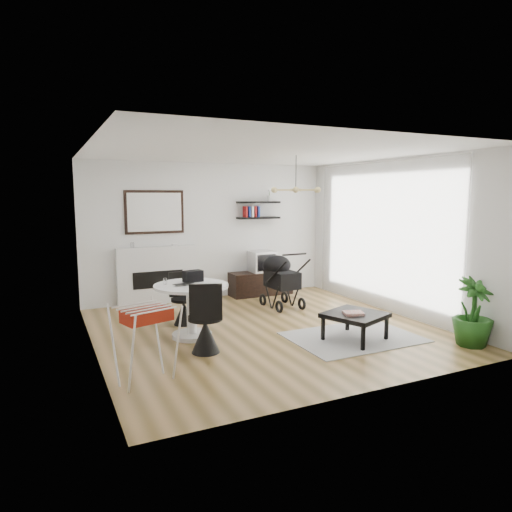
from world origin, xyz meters
name	(u,v)px	position (x,y,z in m)	size (l,w,h in m)	color
floor	(265,329)	(0.00, 0.00, 0.00)	(5.00, 5.00, 0.00)	brown
ceiling	(265,152)	(0.00, 0.00, 2.70)	(5.00, 5.00, 0.00)	white
wall_back	(210,231)	(0.00, 2.50, 1.35)	(5.00, 5.00, 0.00)	white
wall_left	(90,252)	(-2.50, 0.00, 1.35)	(5.00, 5.00, 0.00)	white
wall_right	(393,237)	(2.50, 0.00, 1.35)	(5.00, 5.00, 0.00)	white
sheer_curtain	(381,236)	(2.40, 0.20, 1.35)	(0.04, 3.60, 2.60)	white
fireplace	(157,268)	(-1.10, 2.42, 0.69)	(1.50, 0.17, 2.16)	white
shelf_lower	(258,218)	(1.02, 2.37, 1.60)	(0.90, 0.25, 0.04)	black
shelf_upper	(258,202)	(1.02, 2.37, 1.92)	(0.90, 0.25, 0.04)	black
pendant_lamp	(296,190)	(0.70, 0.30, 2.15)	(0.90, 0.90, 0.10)	tan
tv_console	(261,283)	(1.02, 2.26, 0.24)	(1.30, 0.45, 0.49)	black
crt_tv	(262,261)	(1.05, 2.26, 0.70)	(0.49, 0.43, 0.43)	silver
dining_table	(191,303)	(-1.14, 0.11, 0.52)	(1.08, 1.08, 0.79)	white
laptop	(185,285)	(-1.25, 0.06, 0.80)	(0.30, 0.19, 0.02)	black
black_bag	(193,276)	(-1.05, 0.30, 0.87)	(0.28, 0.17, 0.17)	black
newspaper	(206,285)	(-0.96, -0.03, 0.79)	(0.36, 0.29, 0.01)	silver
drinking_glass	(165,281)	(-1.47, 0.29, 0.83)	(0.05, 0.05, 0.09)	white
chair_far	(183,308)	(-1.06, 0.83, 0.26)	(0.40, 0.40, 0.83)	black
chair_near	(206,330)	(-1.18, -0.62, 0.30)	(0.49, 0.51, 0.96)	black
drying_rack	(146,343)	(-2.09, -1.25, 0.46)	(0.72, 0.69, 0.88)	white
stroller	(280,282)	(0.92, 1.20, 0.46)	(0.57, 0.90, 1.07)	black
rug	(353,337)	(0.99, -0.92, 0.01)	(1.84, 1.33, 0.01)	gray
coffee_table	(355,316)	(0.93, -1.03, 0.36)	(0.98, 0.98, 0.39)	black
magazines	(353,313)	(0.86, -1.08, 0.42)	(0.27, 0.21, 0.04)	#B43C2D
potted_plant	(473,312)	(2.25, -1.90, 0.47)	(0.53, 0.53, 0.95)	#1D5017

